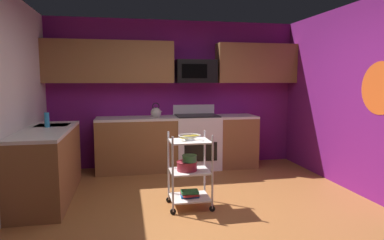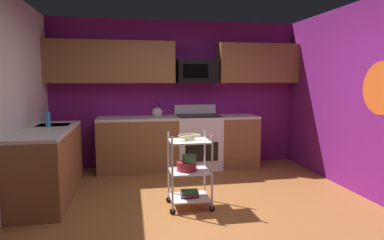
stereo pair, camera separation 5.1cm
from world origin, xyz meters
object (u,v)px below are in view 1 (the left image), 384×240
book_stack (190,194)px  kettle (156,113)px  microwave (196,71)px  mixing_bowl_large (187,166)px  mixing_bowl_small (190,158)px  fruit_bowl (190,137)px  oven_range (197,141)px  rolling_cart (190,171)px  dish_soap_bottle (47,120)px

book_stack → kettle: kettle is taller
microwave → mixing_bowl_large: 2.32m
mixing_bowl_small → fruit_bowl: bearing=74.9°
oven_range → kettle: 0.88m
mixing_bowl_large → kettle: (-0.21, 1.82, 0.48)m
microwave → book_stack: 2.51m
microwave → fruit_bowl: microwave is taller
fruit_bowl → book_stack: fruit_bowl is taller
microwave → mixing_bowl_large: (-0.51, -1.93, -1.18)m
rolling_cart → kettle: size_ratio=3.47×
mixing_bowl_small → kettle: bearing=97.2°
mixing_bowl_large → kettle: bearing=96.5°
rolling_cart → dish_soap_bottle: (-1.78, 0.84, 0.57)m
oven_range → microwave: 1.23m
fruit_bowl → kettle: bearing=97.6°
microwave → book_stack: size_ratio=3.05×
mixing_bowl_large → kettle: 1.90m
oven_range → mixing_bowl_small: 1.92m
oven_range → kettle: size_ratio=4.17×
fruit_bowl → mixing_bowl_large: fruit_bowl is taller
mixing_bowl_small → dish_soap_bottle: bearing=153.9°
microwave → mixing_bowl_large: microwave is taller
mixing_bowl_small → oven_range: bearing=75.4°
rolling_cart → mixing_bowl_small: (-0.01, -0.03, 0.17)m
rolling_cart → book_stack: size_ratio=3.99×
oven_range → mixing_bowl_large: oven_range is taller
microwave → oven_range: bearing=-89.7°
microwave → book_stack: microwave is taller
mixing_bowl_small → kettle: size_ratio=0.69×
fruit_bowl → dish_soap_bottle: dish_soap_bottle is taller
kettle → dish_soap_bottle: size_ratio=1.32×
book_stack → dish_soap_bottle: 2.15m
oven_range → rolling_cart: size_ratio=1.20×
mixing_bowl_small → rolling_cart: bearing=74.9°
mixing_bowl_large → mixing_bowl_small: (0.03, -0.03, 0.10)m
oven_range → mixing_bowl_small: (-0.48, -1.86, 0.14)m
oven_range → dish_soap_bottle: (-2.26, -0.99, 0.54)m
fruit_bowl → dish_soap_bottle: size_ratio=1.36×
mixing_bowl_large → book_stack: mixing_bowl_large is taller
fruit_bowl → book_stack: (-0.00, 0.00, -0.71)m
microwave → dish_soap_bottle: (-2.26, -1.09, -0.68)m
oven_range → kettle: (-0.72, -0.00, 0.52)m
oven_range → book_stack: 1.91m
dish_soap_bottle → mixing_bowl_large: bearing=-25.7°
rolling_cart → book_stack: rolling_cart is taller
mixing_bowl_small → dish_soap_bottle: 2.02m
book_stack → fruit_bowl: bearing=-63.4°
mixing_bowl_large → kettle: size_ratio=0.95×
fruit_bowl → oven_range: bearing=75.4°
microwave → rolling_cart: 2.35m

